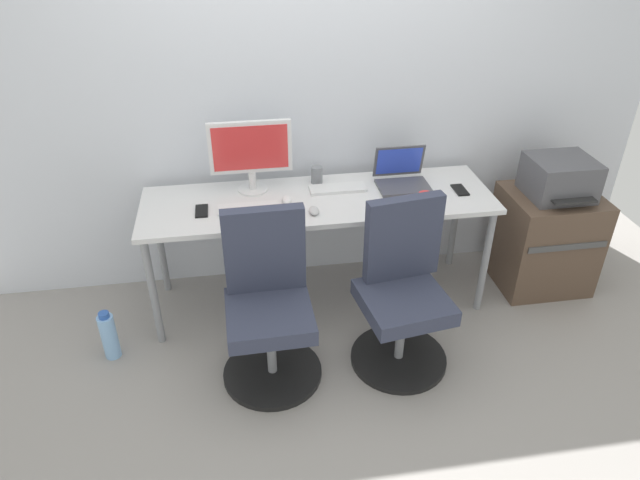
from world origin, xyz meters
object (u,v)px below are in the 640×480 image
Objects in this scene: side_cabinet at (544,239)px; water_bottle_on_floor at (109,336)px; office_chair_right at (402,294)px; open_laptop at (402,176)px; coffee_mug at (425,201)px; printer at (560,177)px; office_chair_left at (268,307)px; desktop_monitor at (250,151)px.

side_cabinet is 2.76m from water_bottle_on_floor.
open_laptop is at bearing 76.59° from office_chair_right.
office_chair_right reaches higher than coffee_mug.
printer is 2.82m from water_bottle_on_floor.
office_chair_left is at bearing -14.46° from water_bottle_on_floor.
office_chair_left is at bearing -163.71° from printer.
office_chair_left is at bearing -158.62° from coffee_mug.
office_chair_left is 1.44× the size of side_cabinet.
office_chair_left is 10.22× the size of coffee_mug.
office_chair_left is 1.00× the size of office_chair_right.
office_chair_right is 1.19m from desktop_monitor.
water_bottle_on_floor is (-2.73, -0.31, -0.18)m from side_cabinet.
side_cabinet is 1.03m from coffee_mug.
side_cabinet is 2.11× the size of water_bottle_on_floor.
coffee_mug is at bearing 4.24° from water_bottle_on_floor.
desktop_monitor is 1.55× the size of open_laptop.
side_cabinet is 7.11× the size of coffee_mug.
office_chair_right reaches higher than side_cabinet.
printer is (0.00, -0.00, 0.45)m from side_cabinet.
water_bottle_on_floor is at bearing -173.54° from printer.
office_chair_left is 0.72m from office_chair_right.
open_laptop is at bearing -3.91° from desktop_monitor.
water_bottle_on_floor is 1.31m from desktop_monitor.
open_laptop reaches higher than water_bottle_on_floor.
desktop_monitor is 1.04m from coffee_mug.
desktop_monitor is (-1.86, 0.20, 0.66)m from side_cabinet.
office_chair_right is at bearing -8.13° from water_bottle_on_floor.
coffee_mug is at bearing -169.18° from printer.
desktop_monitor is at bearing 173.84° from printer.
water_bottle_on_floor is at bearing -173.52° from side_cabinet.
desktop_monitor reaches higher than office_chair_left.
printer is (1.84, 0.54, 0.35)m from office_chair_left.
office_chair_left is at bearing 179.95° from office_chair_right.
open_laptop reaches higher than side_cabinet.
coffee_mug is at bearing -81.35° from open_laptop.
office_chair_left and office_chair_right have the same top height.
open_laptop is at bearing 37.50° from office_chair_left.
open_laptop is 3.37× the size of coffee_mug.
office_chair_left is 3.03× the size of water_bottle_on_floor.
desktop_monitor reaches higher than water_bottle_on_floor.
office_chair_left is at bearing -88.66° from desktop_monitor.
printer is 0.97m from open_laptop.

